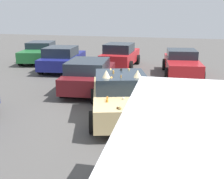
{
  "coord_description": "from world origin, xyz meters",
  "views": [
    {
      "loc": [
        -8.69,
        -2.1,
        3.41
      ],
      "look_at": [
        0.0,
        0.3,
        0.9
      ],
      "focal_mm": 44.95,
      "sensor_mm": 36.0,
      "label": 1
    }
  ],
  "objects": [
    {
      "name": "parked_sedan_near_left",
      "position": [
        8.87,
        7.98,
        0.69
      ],
      "size": [
        4.77,
        2.85,
        1.36
      ],
      "rotation": [
        0.0,
        0.0,
        3.39
      ],
      "color": "#1E602D",
      "rests_on": "ground"
    },
    {
      "name": "ground_plane",
      "position": [
        0.0,
        0.0,
        0.0
      ],
      "size": [
        60.0,
        60.0,
        0.0
      ],
      "primitive_type": "plane",
      "color": "#514F4C"
    },
    {
      "name": "art_car_decorated",
      "position": [
        0.02,
        0.01,
        0.72
      ],
      "size": [
        4.68,
        3.06,
        1.67
      ],
      "rotation": [
        0.0,
        0.0,
        3.46
      ],
      "color": "#D8BC7F",
      "rests_on": "ground"
    },
    {
      "name": "parked_sedan_near_right",
      "position": [
        7.04,
        -1.75,
        0.69
      ],
      "size": [
        4.55,
        2.4,
        1.38
      ],
      "rotation": [
        0.0,
        0.0,
        3.28
      ],
      "color": "red",
      "rests_on": "ground"
    },
    {
      "name": "parked_sedan_behind_right",
      "position": [
        8.38,
        2.07,
        0.75
      ],
      "size": [
        4.02,
        2.02,
        1.52
      ],
      "rotation": [
        0.0,
        0.0,
        0.01
      ],
      "color": "red",
      "rests_on": "ground"
    },
    {
      "name": "parked_sedan_far_right",
      "position": [
        2.8,
        2.11,
        0.71
      ],
      "size": [
        4.46,
        2.44,
        1.39
      ],
      "rotation": [
        0.0,
        0.0,
        0.14
      ],
      "color": "#5B1419",
      "rests_on": "ground"
    },
    {
      "name": "parked_sedan_row_back_far",
      "position": [
        6.55,
        5.17,
        0.72
      ],
      "size": [
        4.51,
        2.52,
        1.43
      ],
      "rotation": [
        0.0,
        0.0,
        0.14
      ],
      "color": "navy",
      "rests_on": "ground"
    }
  ]
}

